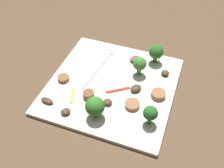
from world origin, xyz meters
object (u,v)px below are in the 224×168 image
at_px(sausage_slice_2, 89,95).
at_px(sausage_slice_3, 63,78).
at_px(pepper_strip_1, 118,90).
at_px(mushroom_2, 108,102).
at_px(mushroom_1, 136,88).
at_px(pepper_strip_2, 72,95).
at_px(plate, 112,85).
at_px(broccoli_floret_2, 140,64).
at_px(broccoli_floret_3, 96,107).
at_px(mushroom_5, 47,101).
at_px(mushroom_3, 165,73).
at_px(broccoli_floret_0, 150,113).
at_px(broccoli_floret_1, 156,52).
at_px(mushroom_4, 66,112).
at_px(mushroom_0, 135,59).
at_px(fork, 103,63).
at_px(sausage_slice_1, 132,105).
at_px(sausage_slice_0, 159,93).

bearing_deg(sausage_slice_2, sausage_slice_3, 69.56).
bearing_deg(pepper_strip_1, mushroom_2, 170.13).
height_order(mushroom_1, pepper_strip_2, mushroom_1).
relative_size(plate, broccoli_floret_2, 5.77).
bearing_deg(broccoli_floret_3, broccoli_floret_2, -17.09).
height_order(broccoli_floret_3, mushroom_5, broccoli_floret_3).
bearing_deg(mushroom_1, mushroom_3, -35.86).
xyz_separation_m(broccoli_floret_0, broccoli_floret_1, (0.20, 0.03, 0.00)).
height_order(sausage_slice_2, mushroom_1, sausage_slice_2).
distance_m(broccoli_floret_0, broccoli_floret_2, 0.15).
distance_m(plate, mushroom_4, 0.14).
height_order(sausage_slice_3, mushroom_2, mushroom_2).
relative_size(sausage_slice_2, mushroom_2, 1.31).
relative_size(broccoli_floret_1, mushroom_0, 1.75).
relative_size(sausage_slice_2, sausage_slice_3, 0.91).
bearing_deg(mushroom_4, sausage_slice_3, 30.06).
bearing_deg(broccoli_floret_0, pepper_strip_1, 54.71).
bearing_deg(sausage_slice_3, broccoli_floret_3, -122.40).
bearing_deg(broccoli_floret_1, pepper_strip_1, 156.17).
relative_size(broccoli_floret_0, mushroom_4, 2.28).
xyz_separation_m(sausage_slice_3, mushroom_3, (0.10, -0.23, 0.00)).
xyz_separation_m(broccoli_floret_0, pepper_strip_1, (0.07, 0.09, -0.03)).
distance_m(mushroom_0, mushroom_3, 0.09).
relative_size(broccoli_floret_2, sausage_slice_2, 1.97).
relative_size(fork, broccoli_floret_0, 3.67).
xyz_separation_m(broccoli_floret_1, broccoli_floret_2, (-0.06, 0.03, -0.00)).
bearing_deg(sausage_slice_3, pepper_strip_1, -84.88).
height_order(sausage_slice_1, pepper_strip_1, sausage_slice_1).
bearing_deg(sausage_slice_1, broccoli_floret_1, -4.13).
relative_size(broccoli_floret_0, mushroom_0, 1.63).
height_order(sausage_slice_3, pepper_strip_2, sausage_slice_3).
bearing_deg(plate, broccoli_floret_0, -125.50).
xyz_separation_m(broccoli_floret_0, sausage_slice_1, (0.03, 0.05, -0.03)).
relative_size(sausage_slice_0, mushroom_3, 1.69).
height_order(fork, mushroom_2, mushroom_2).
xyz_separation_m(broccoli_floret_1, sausage_slice_3, (-0.14, 0.20, -0.03)).
bearing_deg(mushroom_3, pepper_strip_2, 127.41).
bearing_deg(pepper_strip_2, mushroom_2, -86.49).
bearing_deg(fork, mushroom_0, -55.01).
distance_m(sausage_slice_1, sausage_slice_3, 0.18).
relative_size(sausage_slice_2, pepper_strip_1, 0.44).
bearing_deg(broccoli_floret_1, pepper_strip_2, 140.28).
bearing_deg(plate, broccoli_floret_1, -34.09).
height_order(broccoli_floret_3, mushroom_0, broccoli_floret_3).
relative_size(broccoli_floret_3, mushroom_1, 1.96).
height_order(mushroom_3, pepper_strip_1, mushroom_3).
bearing_deg(mushroom_0, sausage_slice_1, -165.78).
relative_size(mushroom_2, mushroom_5, 0.64).
height_order(mushroom_1, mushroom_4, mushroom_1).
distance_m(sausage_slice_2, pepper_strip_2, 0.04).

